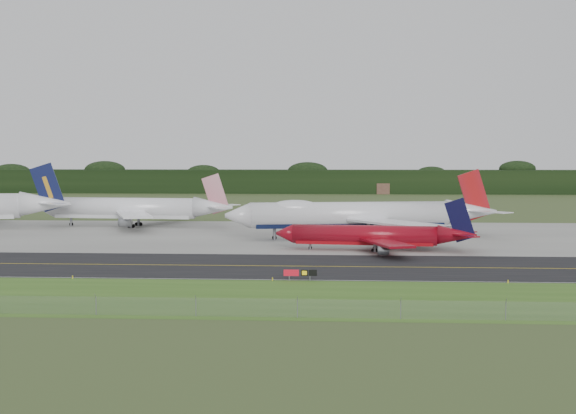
% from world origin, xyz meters
% --- Properties ---
extents(ground, '(600.00, 600.00, 0.00)m').
position_xyz_m(ground, '(0.00, 0.00, 0.00)').
color(ground, '#394F24').
rests_on(ground, ground).
extents(grass_verge, '(400.00, 30.00, 0.01)m').
position_xyz_m(grass_verge, '(0.00, -35.00, 0.01)').
color(grass_verge, '#335E1B').
rests_on(grass_verge, ground).
extents(taxiway, '(400.00, 32.00, 0.02)m').
position_xyz_m(taxiway, '(0.00, -4.00, 0.01)').
color(taxiway, black).
rests_on(taxiway, ground).
extents(apron, '(400.00, 78.00, 0.01)m').
position_xyz_m(apron, '(0.00, 51.00, 0.01)').
color(apron, gray).
rests_on(apron, ground).
extents(taxiway_centreline, '(400.00, 0.40, 0.00)m').
position_xyz_m(taxiway_centreline, '(0.00, -4.00, 0.03)').
color(taxiway_centreline, gold).
rests_on(taxiway_centreline, taxiway).
extents(taxiway_edge_line, '(400.00, 0.25, 0.00)m').
position_xyz_m(taxiway_edge_line, '(0.00, -19.50, 0.03)').
color(taxiway_edge_line, silver).
rests_on(taxiway_edge_line, taxiway).
extents(perimeter_fence, '(320.00, 0.10, 320.00)m').
position_xyz_m(perimeter_fence, '(0.00, -48.00, 1.10)').
color(perimeter_fence, slate).
rests_on(perimeter_fence, ground).
extents(horizon_treeline, '(700.00, 25.00, 12.00)m').
position_xyz_m(horizon_treeline, '(0.00, 273.76, 5.47)').
color(horizon_treeline, black).
rests_on(horizon_treeline, ground).
extents(jet_ba_747, '(63.31, 51.76, 15.98)m').
position_xyz_m(jet_ba_747, '(15.32, 42.83, 5.44)').
color(jet_ba_747, silver).
rests_on(jet_ba_747, ground).
extents(jet_red_737, '(40.17, 32.54, 10.84)m').
position_xyz_m(jet_red_737, '(17.93, 19.62, 3.00)').
color(jet_red_737, maroon).
rests_on(jet_red_737, ground).
extents(jet_star_tail, '(54.81, 45.71, 14.45)m').
position_xyz_m(jet_star_tail, '(-44.42, 70.57, 4.82)').
color(jet_star_tail, white).
rests_on(jet_star_tail, ground).
extents(taxiway_sign, '(5.06, 0.42, 1.68)m').
position_xyz_m(taxiway_sign, '(4.89, -20.10, 1.19)').
color(taxiway_sign, slate).
rests_on(taxiway_sign, ground).
extents(edge_marker_left, '(0.16, 0.16, 0.50)m').
position_xyz_m(edge_marker_left, '(-30.24, -20.50, 0.25)').
color(edge_marker_left, yellow).
rests_on(edge_marker_left, ground).
extents(edge_marker_center, '(0.16, 0.16, 0.50)m').
position_xyz_m(edge_marker_center, '(0.71, -20.50, 0.25)').
color(edge_marker_center, yellow).
rests_on(edge_marker_center, ground).
extents(edge_marker_right, '(0.16, 0.16, 0.50)m').
position_xyz_m(edge_marker_right, '(35.90, -20.50, 0.25)').
color(edge_marker_right, yellow).
rests_on(edge_marker_right, ground).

